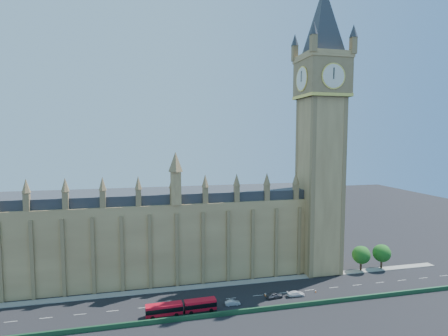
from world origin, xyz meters
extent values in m
plane|color=black|center=(0.00, 0.00, 0.00)|extent=(400.00, 400.00, 0.00)
cube|color=olive|center=(-25.00, 22.00, 12.50)|extent=(120.00, 20.00, 25.00)
cube|color=#2D3035|center=(-25.00, 22.00, 26.50)|extent=(120.00, 18.00, 3.00)
cube|color=olive|center=(38.00, 14.00, 29.00)|extent=(12.00, 12.00, 58.00)
cube|color=olive|center=(38.00, 14.00, 64.00)|extent=(14.00, 14.00, 12.00)
cylinder|color=silver|center=(38.00, 6.85, 64.00)|extent=(7.20, 0.30, 7.20)
cube|color=olive|center=(38.00, 14.00, 71.00)|extent=(14.50, 14.50, 2.00)
cube|color=#1E4C2D|center=(0.00, -9.00, 0.60)|extent=(160.00, 0.60, 1.20)
cube|color=gray|center=(0.00, 9.50, 0.08)|extent=(160.00, 3.00, 0.16)
cylinder|color=#382619|center=(52.00, 10.00, 2.00)|extent=(0.70, 0.70, 4.00)
sphere|color=#1C5316|center=(52.00, 10.00, 5.50)|extent=(6.00, 6.00, 6.00)
sphere|color=#1C5316|center=(52.80, 10.30, 6.10)|extent=(4.38, 4.38, 4.38)
cylinder|color=#382619|center=(60.00, 10.00, 2.00)|extent=(0.70, 0.70, 4.00)
sphere|color=#1C5316|center=(60.00, 10.00, 5.50)|extent=(6.00, 6.00, 6.00)
sphere|color=#1C5316|center=(60.80, 10.30, 6.10)|extent=(4.38, 4.38, 4.38)
cube|color=red|center=(-14.97, -5.67, 1.54)|extent=(9.33, 2.92, 3.08)
cube|color=red|center=(-5.63, -5.31, 1.54)|extent=(8.31, 2.88, 3.08)
cube|color=black|center=(-14.97, -5.67, 1.91)|extent=(9.38, 2.97, 1.17)
cube|color=black|center=(-5.63, -5.31, 1.91)|extent=(8.36, 2.93, 1.17)
cylinder|color=black|center=(-10.55, -5.50, 1.39)|extent=(0.91, 2.49, 2.46)
cylinder|color=black|center=(-17.87, -7.06, 0.51)|extent=(1.04, 0.35, 1.03)
cylinder|color=black|center=(-17.97, -4.50, 0.51)|extent=(1.04, 0.35, 1.03)
cylinder|color=black|center=(-11.96, -6.83, 0.51)|extent=(1.04, 0.35, 1.03)
cylinder|color=black|center=(-12.06, -4.27, 0.51)|extent=(1.04, 0.35, 1.03)
cylinder|color=black|center=(-8.21, -6.69, 0.51)|extent=(1.04, 0.35, 1.03)
cylinder|color=black|center=(-8.31, -4.12, 0.51)|extent=(1.04, 0.35, 1.03)
cylinder|color=black|center=(-2.96, -6.49, 0.51)|extent=(1.04, 0.35, 1.03)
cylinder|color=black|center=(-3.05, -3.92, 0.51)|extent=(1.04, 0.35, 1.03)
imported|color=#3F4147|center=(15.95, -2.62, 0.81)|extent=(4.95, 2.49, 1.62)
imported|color=#B5B7BE|center=(3.41, -3.99, 0.67)|extent=(4.13, 1.58, 1.34)
imported|color=silver|center=(22.36, -2.86, 0.74)|extent=(5.07, 2.07, 1.47)
cube|color=black|center=(29.09, -1.82, 0.02)|extent=(0.44, 0.44, 0.04)
cone|color=#EC580C|center=(29.09, -1.82, 0.34)|extent=(0.49, 0.49, 0.68)
cylinder|color=white|center=(29.09, -1.82, 0.44)|extent=(0.33, 0.33, 0.12)
cube|color=black|center=(14.00, -0.84, 0.02)|extent=(0.41, 0.41, 0.04)
cone|color=orange|center=(14.00, -0.84, 0.32)|extent=(0.45, 0.45, 0.64)
cylinder|color=white|center=(14.00, -0.84, 0.41)|extent=(0.31, 0.31, 0.11)
cube|color=black|center=(14.00, -1.15, 0.02)|extent=(0.48, 0.48, 0.04)
cone|color=orange|center=(14.00, -1.15, 0.33)|extent=(0.53, 0.53, 0.66)
cylinder|color=white|center=(14.00, -1.15, 0.42)|extent=(0.32, 0.32, 0.11)
cube|color=black|center=(14.00, -0.38, 0.02)|extent=(0.45, 0.45, 0.04)
cone|color=orange|center=(14.00, -0.38, 0.38)|extent=(0.50, 0.50, 0.76)
cylinder|color=white|center=(14.00, -0.38, 0.49)|extent=(0.37, 0.37, 0.13)
camera|label=1|loc=(-19.14, -91.88, 45.27)|focal=28.00mm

